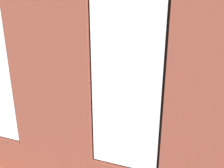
# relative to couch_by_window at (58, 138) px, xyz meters

# --- Properties ---
(ground_plane) EXTENTS (6.93, 6.38, 0.10)m
(ground_plane) POSITION_rel_couch_by_window_xyz_m (-0.44, -2.16, -0.38)
(ground_plane) COLOR brown
(brick_wall_with_windows) EXTENTS (6.33, 0.30, 3.54)m
(brick_wall_with_windows) POSITION_rel_couch_by_window_xyz_m (-0.44, 0.65, 1.43)
(brick_wall_with_windows) COLOR brown
(brick_wall_with_windows) RESTS_ON ground_plane
(white_wall_right) EXTENTS (0.10, 5.38, 3.54)m
(white_wall_right) POSITION_rel_couch_by_window_xyz_m (2.68, -1.96, 1.44)
(white_wall_right) COLOR silver
(white_wall_right) RESTS_ON ground_plane
(couch_by_window) EXTENTS (1.79, 0.87, 0.80)m
(couch_by_window) POSITION_rel_couch_by_window_xyz_m (0.00, 0.00, 0.00)
(couch_by_window) COLOR black
(couch_by_window) RESTS_ON ground_plane
(couch_left) EXTENTS (0.93, 1.81, 0.80)m
(couch_left) POSITION_rel_couch_by_window_xyz_m (-2.90, -1.91, 0.00)
(couch_left) COLOR black
(couch_left) RESTS_ON ground_plane
(coffee_table) EXTENTS (1.55, 0.73, 0.42)m
(coffee_table) POSITION_rel_couch_by_window_xyz_m (-0.60, -2.46, 0.04)
(coffee_table) COLOR olive
(coffee_table) RESTS_ON ground_plane
(cup_ceramic) EXTENTS (0.07, 0.07, 0.08)m
(cup_ceramic) POSITION_rel_couch_by_window_xyz_m (-1.02, -2.59, 0.13)
(cup_ceramic) COLOR #B23D38
(cup_ceramic) RESTS_ON coffee_table
(candle_jar) EXTENTS (0.08, 0.08, 0.10)m
(candle_jar) POSITION_rel_couch_by_window_xyz_m (-0.13, -2.35, 0.14)
(candle_jar) COLOR #B7333D
(candle_jar) RESTS_ON coffee_table
(remote_black) EXTENTS (0.13, 0.17, 0.02)m
(remote_black) POSITION_rel_couch_by_window_xyz_m (-0.60, -2.46, 0.10)
(remote_black) COLOR black
(remote_black) RESTS_ON coffee_table
(remote_gray) EXTENTS (0.14, 0.17, 0.02)m
(remote_gray) POSITION_rel_couch_by_window_xyz_m (-0.71, -2.35, 0.10)
(remote_gray) COLOR #59595B
(remote_gray) RESTS_ON coffee_table
(media_console) EXTENTS (0.96, 0.42, 0.54)m
(media_console) POSITION_rel_couch_by_window_xyz_m (2.38, -2.38, -0.06)
(media_console) COLOR black
(media_console) RESTS_ON ground_plane
(tv_flatscreen) EXTENTS (0.98, 0.20, 0.69)m
(tv_flatscreen) POSITION_rel_couch_by_window_xyz_m (2.38, -2.39, 0.55)
(tv_flatscreen) COLOR black
(tv_flatscreen) RESTS_ON media_console
(papasan_chair) EXTENTS (1.12, 1.12, 0.70)m
(papasan_chair) POSITION_rel_couch_by_window_xyz_m (0.71, -4.04, 0.11)
(papasan_chair) COLOR olive
(papasan_chair) RESTS_ON ground_plane
(potted_plant_mid_room_small) EXTENTS (0.21, 0.21, 0.46)m
(potted_plant_mid_room_small) POSITION_rel_couch_by_window_xyz_m (-1.13, -3.24, -0.03)
(potted_plant_mid_room_small) COLOR #47423D
(potted_plant_mid_room_small) RESTS_ON ground_plane
(potted_plant_by_left_couch) EXTENTS (0.42, 0.42, 0.62)m
(potted_plant_by_left_couch) POSITION_rel_couch_by_window_xyz_m (-2.50, -3.25, 0.09)
(potted_plant_by_left_couch) COLOR #47423D
(potted_plant_by_left_couch) RESTS_ON ground_plane
(potted_plant_corner_near_left) EXTENTS (0.85, 0.77, 1.16)m
(potted_plant_corner_near_left) POSITION_rel_couch_by_window_xyz_m (-3.03, -4.34, 0.37)
(potted_plant_corner_near_left) COLOR #47423D
(potted_plant_corner_near_left) RESTS_ON ground_plane
(potted_plant_beside_window_right) EXTENTS (0.70, 0.70, 1.03)m
(potted_plant_beside_window_right) POSITION_rel_couch_by_window_xyz_m (1.05, 0.09, 0.17)
(potted_plant_beside_window_right) COLOR brown
(potted_plant_beside_window_right) RESTS_ON ground_plane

